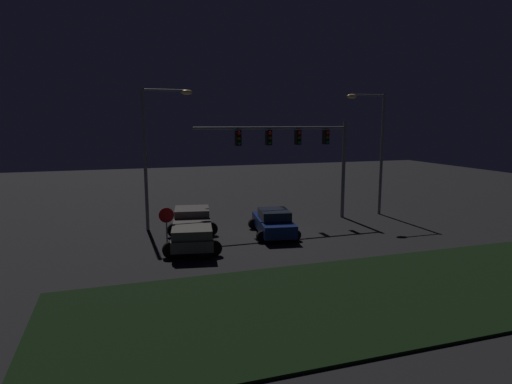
{
  "coord_description": "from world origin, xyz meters",
  "views": [
    {
      "loc": [
        -8.52,
        -22.89,
        6.43
      ],
      "look_at": [
        -0.73,
        0.96,
        2.38
      ],
      "focal_mm": 30.21,
      "sensor_mm": 36.0,
      "label": 1
    }
  ],
  "objects": [
    {
      "name": "stop_sign",
      "position": [
        -6.25,
        -1.45,
        1.56
      ],
      "size": [
        0.76,
        0.08,
        2.23
      ],
      "color": "slate",
      "rests_on": "ground_plane"
    },
    {
      "name": "grass_median",
      "position": [
        0.0,
        -9.68,
        0.05
      ],
      "size": [
        22.9,
        7.76,
        0.1
      ],
      "primitive_type": "cube",
      "color": "black",
      "rests_on": "ground_plane"
    },
    {
      "name": "pickup_truck",
      "position": [
        -4.85,
        -0.79,
        1.0
      ],
      "size": [
        3.5,
        5.66,
        1.8
      ],
      "rotation": [
        0.0,
        0.0,
        1.4
      ],
      "color": "#514C47",
      "rests_on": "ground_plane"
    },
    {
      "name": "street_lamp_left",
      "position": [
        -6.26,
        3.3,
        5.34
      ],
      "size": [
        3.01,
        0.44,
        8.47
      ],
      "color": "slate",
      "rests_on": "ground_plane"
    },
    {
      "name": "street_lamp_right",
      "position": [
        8.55,
        2.93,
        5.31
      ],
      "size": [
        2.98,
        0.44,
        8.41
      ],
      "color": "slate",
      "rests_on": "ground_plane"
    },
    {
      "name": "car_sedan",
      "position": [
        -0.03,
        -0.16,
        0.74
      ],
      "size": [
        2.91,
        4.62,
        1.51
      ],
      "rotation": [
        0.0,
        0.0,
        1.42
      ],
      "color": "navy",
      "rests_on": "ground_plane"
    },
    {
      "name": "traffic_signal_gantry",
      "position": [
        2.76,
        2.81,
        5.03
      ],
      "size": [
        10.32,
        0.56,
        6.5
      ],
      "color": "slate",
      "rests_on": "ground_plane"
    },
    {
      "name": "ground_plane",
      "position": [
        0.0,
        0.0,
        0.0
      ],
      "size": [
        80.0,
        80.0,
        0.0
      ],
      "primitive_type": "plane",
      "color": "black"
    }
  ]
}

